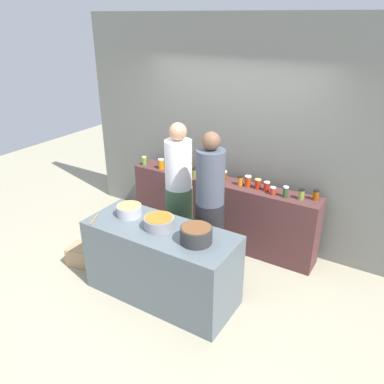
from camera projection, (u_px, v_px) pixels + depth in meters
name	position (u px, v px, depth m)	size (l,w,h in m)	color
ground	(177.00, 280.00, 4.73)	(12.00, 12.00, 0.00)	#A59E84
storefront_wall	(235.00, 133.00, 5.23)	(4.80, 0.12, 3.00)	slate
display_shelf	(220.00, 211.00, 5.39)	(2.70, 0.36, 0.93)	#4F2C2D
prep_table	(161.00, 263.00, 4.32)	(1.70, 0.70, 0.87)	#545F66
preserve_jar_0	(144.00, 161.00, 5.71)	(0.07, 0.07, 0.13)	olive
preserve_jar_1	(161.00, 164.00, 5.56)	(0.09, 0.09, 0.15)	orange
preserve_jar_2	(173.00, 167.00, 5.48)	(0.07, 0.07, 0.13)	#AC3C23
preserve_jar_3	(189.00, 168.00, 5.42)	(0.09, 0.09, 0.15)	#914911
preserve_jar_4	(194.00, 172.00, 5.31)	(0.08, 0.08, 0.12)	olive
preserve_jar_5	(204.00, 171.00, 5.33)	(0.07, 0.07, 0.12)	red
preserve_jar_6	(214.00, 173.00, 5.27)	(0.09, 0.09, 0.13)	#36602D
preserve_jar_7	(223.00, 176.00, 5.14)	(0.09, 0.09, 0.15)	brown
preserve_jar_8	(240.00, 181.00, 5.02)	(0.07, 0.07, 0.13)	orange
preserve_jar_9	(248.00, 181.00, 4.99)	(0.09, 0.09, 0.14)	#B33A11
preserve_jar_10	(258.00, 184.00, 4.93)	(0.08, 0.08, 0.13)	#B32710
preserve_jar_11	(267.00, 186.00, 4.86)	(0.08, 0.08, 0.12)	#AD2216
preserve_jar_12	(273.00, 191.00, 4.77)	(0.07, 0.07, 0.10)	red
preserve_jar_13	(286.00, 192.00, 4.69)	(0.07, 0.07, 0.14)	#2D4C26
preserve_jar_14	(301.00, 194.00, 4.64)	(0.07, 0.07, 0.13)	olive
preserve_jar_15	(316.00, 195.00, 4.62)	(0.07, 0.07, 0.13)	#953E0A
cooking_pot_left	(129.00, 210.00, 4.39)	(0.28, 0.28, 0.13)	#B7B7BC
cooking_pot_center	(159.00, 223.00, 4.14)	(0.33, 0.33, 0.13)	gray
cooking_pot_right	(196.00, 235.00, 3.87)	(0.33, 0.33, 0.17)	#2D2D2D
wooden_spoon	(94.00, 219.00, 4.32)	(0.02, 0.02, 0.23)	#9E703D
cook_with_tongs	(179.00, 199.00, 4.91)	(0.35, 0.35, 1.81)	#436542
cook_in_cap	(210.00, 216.00, 4.46)	(0.34, 0.34, 1.84)	black
bread_crate	(84.00, 255.00, 5.01)	(0.37, 0.29, 0.24)	tan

